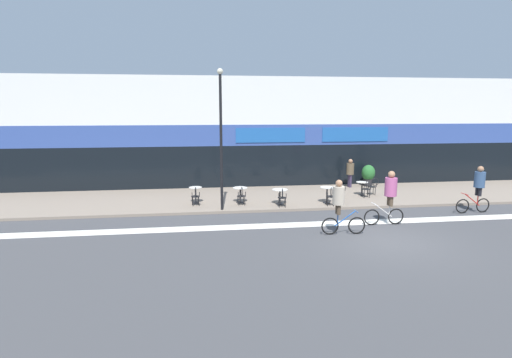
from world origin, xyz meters
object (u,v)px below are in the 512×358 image
(cafe_chair_4_side, at_px, (373,185))
(pedestrian_near_end, at_px, (350,171))
(bistro_table_1, at_px, (240,192))
(cyclist_1, at_px, (478,185))
(cafe_chair_3_side, at_px, (340,192))
(cafe_chair_4_near, at_px, (367,188))
(cafe_chair_3_near, at_px, (331,195))
(lamp_post, at_px, (221,132))
(bistro_table_2, at_px, (280,193))
(planter_pot, at_px, (368,174))
(cyclist_0, at_px, (340,203))
(cafe_chair_0_near, at_px, (196,195))
(cafe_chair_1_near, at_px, (242,195))
(bistro_table_4, at_px, (362,186))
(cyclist_2, at_px, (390,193))
(bistro_table_0, at_px, (196,192))
(cafe_chair_2_near, at_px, (282,196))
(bistro_table_3, at_px, (327,192))

(cafe_chair_4_side, relative_size, pedestrian_near_end, 0.55)
(bistro_table_1, height_order, cyclist_1, cyclist_1)
(cafe_chair_3_side, distance_m, cafe_chair_4_near, 1.94)
(cafe_chair_3_near, relative_size, lamp_post, 0.15)
(pedestrian_near_end, bearing_deg, bistro_table_2, -152.54)
(lamp_post, bearing_deg, planter_pot, 27.03)
(lamp_post, bearing_deg, cyclist_0, -42.62)
(cafe_chair_0_near, height_order, cyclist_0, cyclist_0)
(cafe_chair_4_side, bearing_deg, cyclist_0, 58.34)
(cafe_chair_0_near, distance_m, cafe_chair_1_near, 2.15)
(cafe_chair_1_near, bearing_deg, cafe_chair_3_near, -103.73)
(bistro_table_4, distance_m, cafe_chair_4_side, 0.63)
(cafe_chair_4_near, xyz_separation_m, cyclist_2, (-0.91, -4.34, 0.68))
(pedestrian_near_end, bearing_deg, cyclist_2, -107.73)
(cafe_chair_4_near, bearing_deg, cafe_chair_3_near, 124.40)
(cafe_chair_0_near, bearing_deg, bistro_table_1, -87.01)
(bistro_table_2, height_order, planter_pot, planter_pot)
(cafe_chair_1_near, xyz_separation_m, cafe_chair_3_near, (4.13, -0.64, 0.00))
(bistro_table_1, bearing_deg, cafe_chair_0_near, -169.22)
(bistro_table_0, distance_m, lamp_post, 3.55)
(cafe_chair_1_near, relative_size, planter_pot, 0.72)
(bistro_table_0, bearing_deg, lamp_post, -51.47)
(cafe_chair_3_near, distance_m, planter_pot, 5.83)
(bistro_table_0, xyz_separation_m, bistro_table_1, (2.15, -0.22, -0.01))
(cafe_chair_1_near, xyz_separation_m, cafe_chair_3_side, (4.76, -0.03, 0.00))
(cafe_chair_1_near, height_order, planter_pot, planter_pot)
(cyclist_0, distance_m, cyclist_2, 2.59)
(bistro_table_0, height_order, cyclist_0, cyclist_0)
(bistro_table_2, height_order, cafe_chair_3_near, cafe_chair_3_near)
(lamp_post, height_order, pedestrian_near_end, lamp_post)
(bistro_table_4, xyz_separation_m, cafe_chair_3_near, (-2.38, -2.10, 0.02))
(cyclist_1, bearing_deg, cafe_chair_3_side, -23.49)
(cafe_chair_4_near, distance_m, lamp_post, 8.18)
(bistro_table_4, distance_m, cyclist_1, 5.39)
(cafe_chair_0_near, relative_size, cafe_chair_4_near, 1.00)
(cafe_chair_3_side, bearing_deg, bistro_table_4, -132.05)
(bistro_table_1, relative_size, bistro_table_4, 1.05)
(cafe_chair_3_near, bearing_deg, cafe_chair_1_near, 89.71)
(bistro_table_1, height_order, cafe_chair_3_near, cafe_chair_3_near)
(bistro_table_0, bearing_deg, cafe_chair_4_side, 3.76)
(bistro_table_1, xyz_separation_m, cafe_chair_3_near, (4.13, -1.27, -0.01))
(bistro_table_2, xyz_separation_m, pedestrian_near_end, (4.82, 3.59, 0.46))
(cafe_chair_2_near, height_order, cafe_chair_3_side, same)
(bistro_table_2, xyz_separation_m, lamp_post, (-2.79, -0.70, 3.00))
(cafe_chair_0_near, distance_m, planter_pot, 10.64)
(bistro_table_3, distance_m, cafe_chair_0_near, 6.29)
(cafe_chair_1_near, xyz_separation_m, cafe_chair_4_near, (6.51, 0.83, 0.00))
(bistro_table_1, distance_m, cafe_chair_0_near, 2.18)
(planter_pot, height_order, pedestrian_near_end, pedestrian_near_end)
(planter_pot, bearing_deg, cyclist_1, -67.58)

